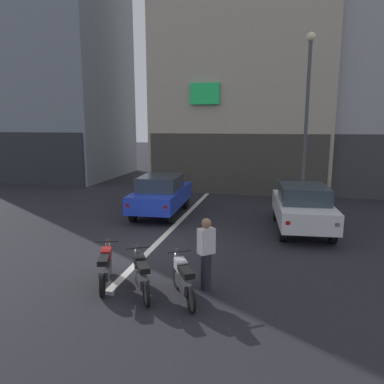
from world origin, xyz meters
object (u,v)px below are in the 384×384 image
object	(u,v)px
motorcycle_black_row_left_mid	(141,274)
car_blue_crossing_near	(161,194)
motorcycle_red_row_leftmost	(106,267)
person_by_motorcycles	(206,254)
motorcycle_silver_row_centre	(183,279)
street_lamp	(307,108)
car_white_parked_kerbside	(302,206)

from	to	relation	value
motorcycle_black_row_left_mid	car_blue_crossing_near	bearing A→B (deg)	104.33
motorcycle_red_row_leftmost	person_by_motorcycles	bearing A→B (deg)	7.58
car_blue_crossing_near	motorcycle_red_row_leftmost	bearing A→B (deg)	-83.10
motorcycle_red_row_leftmost	motorcycle_silver_row_centre	bearing A→B (deg)	-7.47
car_blue_crossing_near	motorcycle_red_row_leftmost	world-z (taller)	car_blue_crossing_near
street_lamp	car_blue_crossing_near	bearing A→B (deg)	-165.55
car_white_parked_kerbside	person_by_motorcycles	bearing A→B (deg)	-114.24
motorcycle_red_row_leftmost	person_by_motorcycles	distance (m)	2.36
motorcycle_red_row_leftmost	car_blue_crossing_near	bearing A→B (deg)	96.90
street_lamp	motorcycle_red_row_leftmost	size ratio (longest dim) A/B	4.47
street_lamp	person_by_motorcycles	size ratio (longest dim) A/B	4.29
car_blue_crossing_near	motorcycle_silver_row_centre	bearing A→B (deg)	-68.58
car_white_parked_kerbside	motorcycle_silver_row_centre	bearing A→B (deg)	-115.37
car_white_parked_kerbside	motorcycle_black_row_left_mid	distance (m)	6.95
car_white_parked_kerbside	motorcycle_red_row_leftmost	size ratio (longest dim) A/B	2.64
motorcycle_black_row_left_mid	car_white_parked_kerbside	bearing A→B (deg)	57.33
motorcycle_black_row_left_mid	motorcycle_silver_row_centre	world-z (taller)	same
motorcycle_red_row_leftmost	motorcycle_black_row_left_mid	distance (m)	0.98
street_lamp	motorcycle_black_row_left_mid	world-z (taller)	street_lamp
car_white_parked_kerbside	motorcycle_red_row_leftmost	xyz separation A→B (m)	(-4.70, -5.62, -0.43)
car_white_parked_kerbside	car_blue_crossing_near	bearing A→B (deg)	168.91
motorcycle_silver_row_centre	person_by_motorcycles	bearing A→B (deg)	54.96
motorcycle_red_row_leftmost	motorcycle_black_row_left_mid	world-z (taller)	same
car_blue_crossing_near	motorcycle_black_row_left_mid	xyz separation A→B (m)	(1.77, -6.92, -0.43)
car_blue_crossing_near	street_lamp	size ratio (longest dim) A/B	0.58
street_lamp	motorcycle_red_row_leftmost	world-z (taller)	street_lamp
street_lamp	person_by_motorcycles	world-z (taller)	street_lamp
car_white_parked_kerbside	person_by_motorcycles	distance (m)	5.83
person_by_motorcycles	car_blue_crossing_near	bearing A→B (deg)	116.01
motorcycle_black_row_left_mid	motorcycle_silver_row_centre	bearing A→B (deg)	-2.03
car_blue_crossing_near	motorcycle_silver_row_centre	world-z (taller)	car_blue_crossing_near
car_white_parked_kerbside	street_lamp	size ratio (longest dim) A/B	0.59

